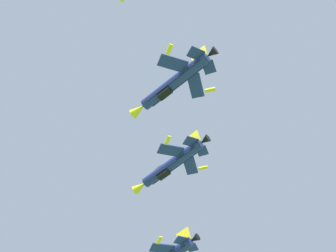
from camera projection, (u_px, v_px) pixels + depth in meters
name	position (u px, v px, depth m)	size (l,w,h in m)	color
fighter_jet_left_wing	(171.00, 164.00, 99.70)	(10.37, 15.94, 4.53)	navy
fighter_jet_right_wing	(174.00, 83.00, 88.13)	(10.57, 15.94, 4.39)	navy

